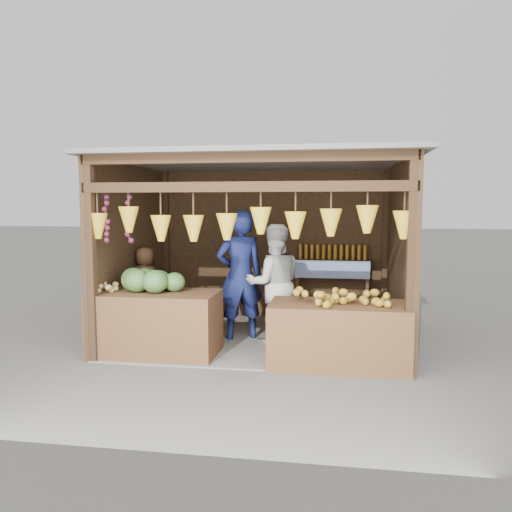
{
  "coord_description": "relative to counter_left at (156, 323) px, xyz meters",
  "views": [
    {
      "loc": [
        1.05,
        -7.25,
        1.96
      ],
      "look_at": [
        -0.05,
        -0.1,
        1.25
      ],
      "focal_mm": 35.0,
      "sensor_mm": 36.0,
      "label": 1
    }
  ],
  "objects": [
    {
      "name": "ground",
      "position": [
        1.26,
        1.03,
        -0.42
      ],
      "size": [
        80.0,
        80.0,
        0.0
      ],
      "primitive_type": "plane",
      "color": "#514F49",
      "rests_on": "ground"
    },
    {
      "name": "stall_structure",
      "position": [
        1.22,
        0.99,
        1.24
      ],
      "size": [
        4.3,
        3.3,
        2.66
      ],
      "color": "slate",
      "rests_on": "ground"
    },
    {
      "name": "back_shelf",
      "position": [
        2.31,
        2.31,
        0.45
      ],
      "size": [
        1.25,
        0.32,
        1.32
      ],
      "color": "#382314",
      "rests_on": "ground"
    },
    {
      "name": "counter_left",
      "position": [
        0.0,
        0.0,
        0.0
      ],
      "size": [
        1.64,
        0.85,
        0.84
      ],
      "primitive_type": "cube",
      "color": "#53321B",
      "rests_on": "ground"
    },
    {
      "name": "counter_right",
      "position": [
        2.39,
        -0.09,
        -0.03
      ],
      "size": [
        1.69,
        0.85,
        0.78
      ],
      "primitive_type": "cube",
      "color": "#52361B",
      "rests_on": "ground"
    },
    {
      "name": "stool",
      "position": [
        -0.55,
        1.04,
        -0.28
      ],
      "size": [
        0.3,
        0.3,
        0.28
      ],
      "primitive_type": "cube",
      "color": "black",
      "rests_on": "ground"
    },
    {
      "name": "man_standing",
      "position": [
        0.96,
        0.94,
        0.54
      ],
      "size": [
        0.83,
        0.7,
        1.92
      ],
      "primitive_type": "imported",
      "rotation": [
        0.0,
        0.0,
        3.56
      ],
      "color": "#151C4F",
      "rests_on": "ground"
    },
    {
      "name": "woman_standing",
      "position": [
        1.48,
        0.86,
        0.44
      ],
      "size": [
        0.99,
        0.87,
        1.72
      ],
      "primitive_type": "imported",
      "rotation": [
        0.0,
        0.0,
        3.44
      ],
      "color": "beige",
      "rests_on": "ground"
    },
    {
      "name": "vendor_seated",
      "position": [
        -0.55,
        1.04,
        0.39
      ],
      "size": [
        0.62,
        0.52,
        1.08
      ],
      "primitive_type": "imported",
      "rotation": [
        0.0,
        0.0,
        2.75
      ],
      "color": "#503420",
      "rests_on": "stool"
    },
    {
      "name": "melon_pile",
      "position": [
        -0.1,
        0.08,
        0.58
      ],
      "size": [
        1.0,
        0.5,
        0.32
      ],
      "primitive_type": null,
      "color": "#144412",
      "rests_on": "counter_left"
    },
    {
      "name": "tanfruit_pile",
      "position": [
        -0.65,
        -0.08,
        0.49
      ],
      "size": [
        0.34,
        0.4,
        0.13
      ],
      "primitive_type": null,
      "color": "olive",
      "rests_on": "counter_left"
    },
    {
      "name": "mango_pile",
      "position": [
        2.47,
        -0.15,
        0.47
      ],
      "size": [
        1.4,
        0.64,
        0.22
      ],
      "primitive_type": null,
      "color": "orange",
      "rests_on": "counter_right"
    }
  ]
}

